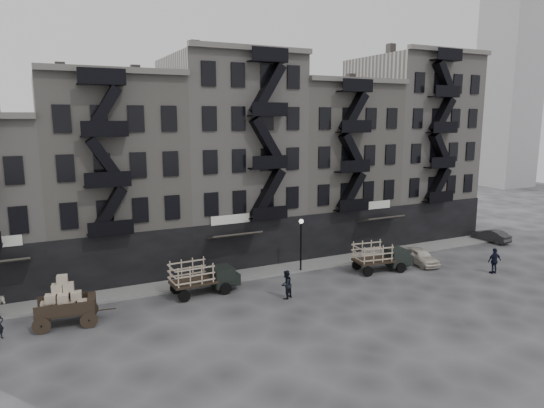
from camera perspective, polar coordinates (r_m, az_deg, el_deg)
name	(u,v)px	position (r m, az deg, el deg)	size (l,w,h in m)	color
ground	(282,288)	(35.36, 1.20, -9.83)	(140.00, 140.00, 0.00)	#38383A
sidewalk	(260,272)	(38.52, -1.39, -8.02)	(55.00, 2.50, 0.15)	slate
building_midwest	(111,177)	(39.93, -18.39, 3.05)	(10.00, 11.35, 16.20)	gray
building_center	(230,159)	(42.34, -4.91, 5.26)	(10.00, 11.35, 18.20)	gray
building_mideast	(328,166)	(46.98, 6.57, 4.49)	(10.00, 11.35, 16.20)	gray
building_east	(409,147)	(52.94, 15.81, 6.44)	(10.00, 11.35, 19.20)	gray
lamp_post	(301,238)	(38.10, 3.43, -3.99)	(0.36, 0.36, 4.28)	black
wagon	(63,298)	(31.26, -23.34, -10.13)	(3.72, 2.34, 2.97)	black
stake_truck_west	(203,275)	(34.17, -8.14, -8.23)	(4.85, 2.17, 2.40)	black
stake_truck_east	(381,255)	(39.60, 12.72, -5.83)	(4.90, 2.46, 2.37)	black
car_east	(420,256)	(42.49, 17.01, -5.88)	(1.58, 3.94, 1.34)	beige
car_far	(491,236)	(52.43, 24.34, -3.40)	(1.30, 3.74, 1.23)	black
pedestrian_mid	(286,285)	(33.10, 1.66, -9.45)	(0.95, 0.74, 1.96)	black
policeman	(494,261)	(41.96, 24.69, -6.10)	(1.19, 0.50, 2.03)	black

